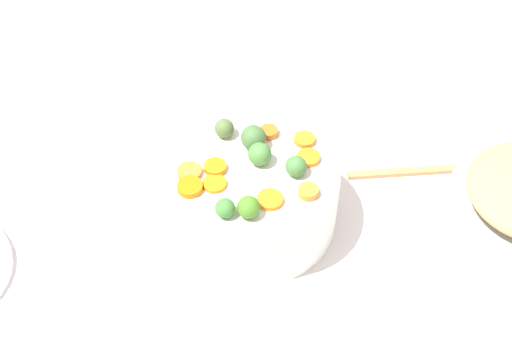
% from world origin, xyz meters
% --- Properties ---
extents(tabletop, '(2.40, 2.40, 0.02)m').
position_xyz_m(tabletop, '(0.00, 0.00, 0.01)').
color(tabletop, silver).
rests_on(tabletop, ground).
extents(serving_bowl_carrots, '(0.25, 0.25, 0.11)m').
position_xyz_m(serving_bowl_carrots, '(0.02, -0.04, 0.07)').
color(serving_bowl_carrots, white).
rests_on(serving_bowl_carrots, tabletop).
extents(carrot_slice_0, '(0.05, 0.05, 0.01)m').
position_xyz_m(carrot_slice_0, '(-0.03, -0.13, 0.13)').
color(carrot_slice_0, orange).
rests_on(carrot_slice_0, serving_bowl_carrots).
extents(carrot_slice_1, '(0.03, 0.03, 0.01)m').
position_xyz_m(carrot_slice_1, '(0.03, -0.13, 0.13)').
color(carrot_slice_1, orange).
rests_on(carrot_slice_1, serving_bowl_carrots).
extents(carrot_slice_2, '(0.03, 0.03, 0.01)m').
position_xyz_m(carrot_slice_2, '(-0.07, -0.03, 0.13)').
color(carrot_slice_2, orange).
rests_on(carrot_slice_2, serving_bowl_carrots).
extents(carrot_slice_3, '(0.05, 0.05, 0.01)m').
position_xyz_m(carrot_slice_3, '(-0.02, -0.00, 0.13)').
color(carrot_slice_3, orange).
rests_on(carrot_slice_3, serving_bowl_carrots).
extents(carrot_slice_4, '(0.04, 0.04, 0.01)m').
position_xyz_m(carrot_slice_4, '(0.08, -0.03, 0.13)').
color(carrot_slice_4, orange).
rests_on(carrot_slice_4, serving_bowl_carrots).
extents(carrot_slice_5, '(0.05, 0.05, 0.01)m').
position_xyz_m(carrot_slice_5, '(-0.04, -0.10, 0.13)').
color(carrot_slice_5, orange).
rests_on(carrot_slice_5, serving_bowl_carrots).
extents(carrot_slice_6, '(0.04, 0.04, 0.01)m').
position_xyz_m(carrot_slice_6, '(0.11, -0.01, 0.13)').
color(carrot_slice_6, orange).
rests_on(carrot_slice_6, serving_bowl_carrots).
extents(carrot_slice_7, '(0.05, 0.05, 0.01)m').
position_xyz_m(carrot_slice_7, '(0.07, 0.00, 0.13)').
color(carrot_slice_7, orange).
rests_on(carrot_slice_7, serving_bowl_carrots).
extents(carrot_slice_8, '(0.05, 0.05, 0.01)m').
position_xyz_m(carrot_slice_8, '(0.10, 0.02, 0.13)').
color(carrot_slice_8, orange).
rests_on(carrot_slice_8, serving_bowl_carrots).
extents(brussels_sprout_0, '(0.03, 0.03, 0.03)m').
position_xyz_m(brussels_sprout_0, '(-0.04, -0.06, 0.14)').
color(brussels_sprout_0, '#477F3F').
rests_on(brussels_sprout_0, serving_bowl_carrots).
extents(brussels_sprout_1, '(0.03, 0.03, 0.03)m').
position_xyz_m(brussels_sprout_1, '(0.03, 0.05, 0.14)').
color(brussels_sprout_1, '#438539').
rests_on(brussels_sprout_1, serving_bowl_carrots).
extents(brussels_sprout_2, '(0.03, 0.03, 0.03)m').
position_xyz_m(brussels_sprout_2, '(-0.00, 0.03, 0.14)').
color(brussels_sprout_2, '#4B8625').
rests_on(brussels_sprout_2, serving_bowl_carrots).
extents(brussels_sprout_3, '(0.03, 0.03, 0.03)m').
position_xyz_m(brussels_sprout_3, '(0.09, -0.10, 0.14)').
color(brussels_sprout_3, '#566C39').
rests_on(brussels_sprout_3, serving_bowl_carrots).
extents(brussels_sprout_4, '(0.04, 0.04, 0.04)m').
position_xyz_m(brussels_sprout_4, '(0.02, -0.07, 0.14)').
color(brussels_sprout_4, '#4D853F').
rests_on(brussels_sprout_4, serving_bowl_carrots).
extents(brussels_sprout_5, '(0.04, 0.04, 0.04)m').
position_xyz_m(brussels_sprout_5, '(0.04, -0.09, 0.15)').
color(brussels_sprout_5, '#48723B').
rests_on(brussels_sprout_5, serving_bowl_carrots).
extents(wooden_spoon, '(0.26, 0.15, 0.01)m').
position_xyz_m(wooden_spoon, '(-0.26, -0.26, 0.03)').
color(wooden_spoon, tan).
rests_on(wooden_spoon, tabletop).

